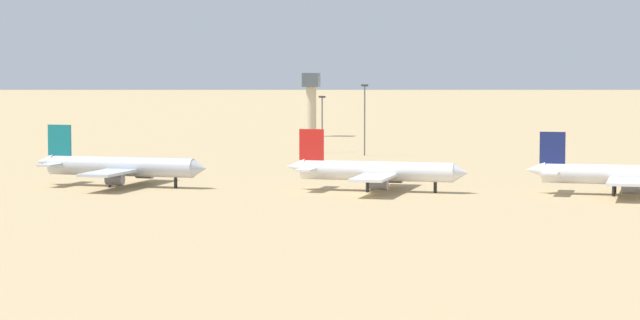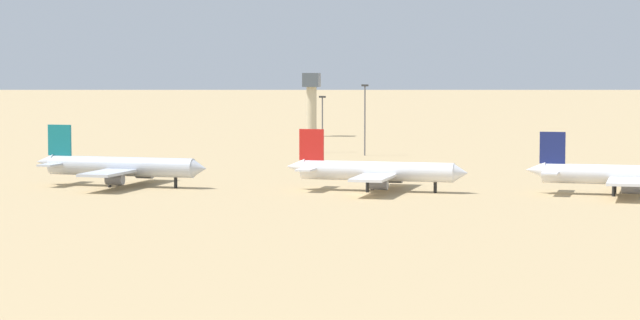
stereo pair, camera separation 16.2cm
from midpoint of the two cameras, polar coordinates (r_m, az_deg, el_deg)
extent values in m
plane|color=tan|center=(254.24, 1.85, -1.44)|extent=(4000.00, 4000.00, 0.00)
pyramid|color=slate|center=(1283.82, 0.66, 5.70)|extent=(320.79, 251.64, 109.14)
cylinder|color=silver|center=(271.66, -8.30, -0.27)|extent=(30.54, 7.65, 3.79)
cone|color=silver|center=(265.28, -5.06, -0.35)|extent=(3.28, 3.93, 3.60)
cone|color=silver|center=(278.82, -11.39, -0.07)|extent=(4.17, 3.68, 3.22)
cube|color=#14727A|center=(277.04, -10.81, 0.82)|extent=(4.94, 1.10, 6.15)
cube|color=silver|center=(280.73, -10.45, -0.07)|extent=(3.83, 6.77, 0.34)
cube|color=silver|center=(274.00, -11.16, -0.19)|extent=(3.83, 6.77, 0.34)
cube|color=silver|center=(271.31, -8.12, -0.39)|extent=(10.28, 30.88, 0.53)
cylinder|color=slate|center=(277.51, -7.34, -0.55)|extent=(3.65, 2.50, 2.08)
cylinder|color=slate|center=(264.60, -8.56, -0.81)|extent=(3.65, 2.50, 2.08)
cylinder|color=black|center=(267.36, -6.05, -0.95)|extent=(0.66, 0.66, 2.08)
cylinder|color=black|center=(274.56, -8.37, -0.84)|extent=(0.66, 0.66, 2.08)
cylinder|color=black|center=(270.45, -8.77, -0.92)|extent=(0.66, 0.66, 2.08)
cylinder|color=white|center=(259.69, 2.38, -0.47)|extent=(29.66, 6.66, 3.68)
cone|color=white|center=(256.79, 5.87, -0.54)|extent=(3.10, 3.76, 3.50)
cone|color=white|center=(263.49, -1.03, -0.27)|extent=(3.98, 3.49, 3.13)
cube|color=red|center=(262.35, -0.37, 0.64)|extent=(4.81, 0.94, 5.98)
cube|color=white|center=(266.23, -0.17, -0.26)|extent=(3.57, 6.52, 0.33)
cube|color=white|center=(259.14, -0.58, -0.39)|extent=(3.57, 6.52, 0.33)
cube|color=white|center=(259.55, 2.57, -0.59)|extent=(9.22, 29.93, 0.52)
cylinder|color=slate|center=(266.20, 3.08, -0.75)|extent=(3.50, 2.35, 2.02)
cylinder|color=slate|center=(252.75, 2.45, -1.02)|extent=(3.50, 2.35, 2.02)
cylinder|color=black|center=(257.83, 4.80, -1.15)|extent=(0.64, 0.64, 2.02)
cylinder|color=black|center=(262.39, 2.18, -1.04)|extent=(0.64, 0.64, 2.02)
cylinder|color=black|center=(258.10, 1.97, -1.13)|extent=(0.64, 0.64, 2.02)
cylinder|color=white|center=(258.20, 12.45, -0.60)|extent=(29.39, 6.59, 3.65)
cone|color=white|center=(259.21, 8.95, -0.41)|extent=(3.94, 3.45, 3.10)
cube|color=navy|center=(258.61, 9.64, 0.51)|extent=(4.76, 0.93, 5.93)
cube|color=white|center=(262.56, 9.70, -0.40)|extent=(3.53, 6.46, 0.33)
cube|color=white|center=(255.32, 9.56, -0.53)|extent=(3.53, 6.46, 0.33)
cube|color=white|center=(258.21, 12.65, -0.73)|extent=(9.12, 29.65, 0.51)
cylinder|color=slate|center=(265.10, 12.90, -0.88)|extent=(3.47, 2.33, 2.01)
cylinder|color=slate|center=(251.49, 12.80, -1.16)|extent=(3.47, 2.33, 2.01)
cylinder|color=black|center=(260.68, 12.16, -1.18)|extent=(0.64, 0.64, 2.01)
cylinder|color=black|center=(256.33, 12.12, -1.27)|extent=(0.64, 0.64, 2.01)
cylinder|color=#C6B793|center=(433.62, -0.38, 2.03)|extent=(3.20, 3.20, 15.70)
cube|color=#4C5660|center=(433.32, -0.38, 3.36)|extent=(5.20, 5.20, 4.43)
cylinder|color=#59595E|center=(351.32, 1.86, 1.63)|extent=(0.36, 0.36, 17.79)
cube|color=#333333|center=(350.99, 1.86, 3.13)|extent=(1.80, 0.50, 0.50)
cylinder|color=#59595E|center=(362.28, 0.08, 1.46)|extent=(0.36, 0.36, 14.51)
cube|color=#333333|center=(361.97, 0.08, 2.65)|extent=(1.80, 0.50, 0.50)
camera|label=1|loc=(0.08, -90.02, 0.00)|focal=76.82mm
camera|label=2|loc=(0.08, 89.98, 0.00)|focal=76.82mm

